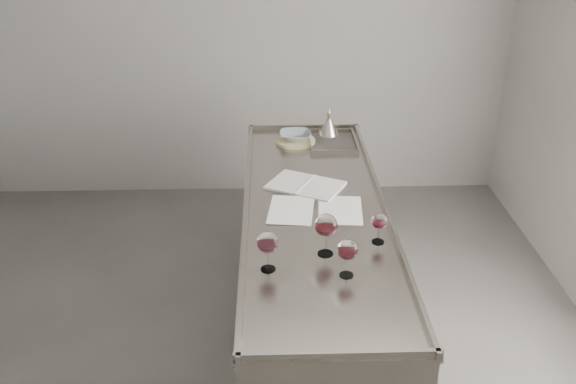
{
  "coord_description": "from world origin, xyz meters",
  "views": [
    {
      "loc": [
        0.26,
        -2.72,
        2.51
      ],
      "look_at": [
        0.35,
        0.33,
        1.02
      ],
      "focal_mm": 40.0,
      "sensor_mm": 36.0,
      "label": 1
    }
  ],
  "objects_px": {
    "counter": "(314,281)",
    "wine_glass_left": "(268,243)",
    "wine_glass_middle": "(326,226)",
    "wine_glass_right": "(348,251)",
    "wine_glass_small": "(379,222)",
    "wine_funnel": "(329,126)",
    "ceramic_bowl": "(295,136)",
    "notebook": "(305,185)"
  },
  "relations": [
    {
      "from": "counter",
      "to": "wine_glass_left",
      "type": "bearing_deg",
      "value": -113.39
    },
    {
      "from": "counter",
      "to": "wine_glass_middle",
      "type": "height_order",
      "value": "wine_glass_middle"
    },
    {
      "from": "wine_glass_right",
      "to": "wine_glass_small",
      "type": "distance_m",
      "value": 0.34
    },
    {
      "from": "wine_funnel",
      "to": "ceramic_bowl",
      "type": "bearing_deg",
      "value": -149.48
    },
    {
      "from": "wine_glass_small",
      "to": "notebook",
      "type": "height_order",
      "value": "wine_glass_small"
    },
    {
      "from": "wine_glass_small",
      "to": "wine_funnel",
      "type": "xyz_separation_m",
      "value": [
        -0.11,
        1.45,
        -0.05
      ]
    },
    {
      "from": "counter",
      "to": "wine_funnel",
      "type": "relative_size",
      "value": 12.64
    },
    {
      "from": "wine_glass_left",
      "to": "wine_glass_right",
      "type": "height_order",
      "value": "wine_glass_left"
    },
    {
      "from": "ceramic_bowl",
      "to": "wine_glass_right",
      "type": "bearing_deg",
      "value": -84.29
    },
    {
      "from": "wine_glass_small",
      "to": "wine_funnel",
      "type": "relative_size",
      "value": 0.8
    },
    {
      "from": "counter",
      "to": "wine_glass_left",
      "type": "height_order",
      "value": "wine_glass_left"
    },
    {
      "from": "counter",
      "to": "wine_glass_left",
      "type": "distance_m",
      "value": 0.88
    },
    {
      "from": "notebook",
      "to": "wine_funnel",
      "type": "bearing_deg",
      "value": 103.68
    },
    {
      "from": "wine_glass_left",
      "to": "counter",
      "type": "bearing_deg",
      "value": 66.61
    },
    {
      "from": "wine_funnel",
      "to": "notebook",
      "type": "bearing_deg",
      "value": -104.11
    },
    {
      "from": "wine_glass_right",
      "to": "counter",
      "type": "bearing_deg",
      "value": 97.93
    },
    {
      "from": "wine_glass_left",
      "to": "wine_glass_middle",
      "type": "relative_size",
      "value": 0.92
    },
    {
      "from": "wine_glass_right",
      "to": "notebook",
      "type": "relative_size",
      "value": 0.37
    },
    {
      "from": "wine_funnel",
      "to": "wine_glass_small",
      "type": "bearing_deg",
      "value": -85.62
    },
    {
      "from": "wine_funnel",
      "to": "wine_glass_middle",
      "type": "bearing_deg",
      "value": -95.61
    },
    {
      "from": "counter",
      "to": "wine_glass_right",
      "type": "distance_m",
      "value": 0.89
    },
    {
      "from": "wine_glass_left",
      "to": "ceramic_bowl",
      "type": "xyz_separation_m",
      "value": [
        0.19,
        1.53,
        -0.09
      ]
    },
    {
      "from": "ceramic_bowl",
      "to": "notebook",
      "type": "bearing_deg",
      "value": -87.52
    },
    {
      "from": "counter",
      "to": "wine_glass_right",
      "type": "xyz_separation_m",
      "value": [
        0.09,
        -0.65,
        0.59
      ]
    },
    {
      "from": "wine_glass_left",
      "to": "wine_funnel",
      "type": "height_order",
      "value": "same"
    },
    {
      "from": "wine_glass_left",
      "to": "wine_glass_middle",
      "type": "bearing_deg",
      "value": 24.8
    },
    {
      "from": "wine_glass_right",
      "to": "wine_glass_small",
      "type": "bearing_deg",
      "value": 56.88
    },
    {
      "from": "wine_glass_middle",
      "to": "wine_glass_left",
      "type": "bearing_deg",
      "value": -155.2
    },
    {
      "from": "wine_funnel",
      "to": "wine_glass_left",
      "type": "bearing_deg",
      "value": -104.1
    },
    {
      "from": "wine_funnel",
      "to": "counter",
      "type": "bearing_deg",
      "value": -98.65
    },
    {
      "from": "wine_glass_right",
      "to": "wine_glass_small",
      "type": "height_order",
      "value": "wine_glass_right"
    },
    {
      "from": "counter",
      "to": "notebook",
      "type": "xyz_separation_m",
      "value": [
        -0.04,
        0.27,
        0.47
      ]
    },
    {
      "from": "wine_glass_small",
      "to": "wine_funnel",
      "type": "bearing_deg",
      "value": 94.38
    },
    {
      "from": "counter",
      "to": "wine_glass_right",
      "type": "bearing_deg",
      "value": -82.07
    },
    {
      "from": "wine_glass_left",
      "to": "ceramic_bowl",
      "type": "distance_m",
      "value": 1.55
    },
    {
      "from": "wine_glass_left",
      "to": "wine_funnel",
      "type": "relative_size",
      "value": 0.99
    },
    {
      "from": "ceramic_bowl",
      "to": "counter",
      "type": "bearing_deg",
      "value": -85.83
    },
    {
      "from": "ceramic_bowl",
      "to": "wine_glass_left",
      "type": "bearing_deg",
      "value": -96.94
    },
    {
      "from": "wine_glass_left",
      "to": "notebook",
      "type": "relative_size",
      "value": 0.39
    },
    {
      "from": "wine_glass_right",
      "to": "notebook",
      "type": "xyz_separation_m",
      "value": [
        -0.13,
        0.92,
        -0.12
      ]
    },
    {
      "from": "counter",
      "to": "notebook",
      "type": "relative_size",
      "value": 5.01
    },
    {
      "from": "counter",
      "to": "wine_glass_middle",
      "type": "xyz_separation_m",
      "value": [
        0.01,
        -0.47,
        0.61
      ]
    }
  ]
}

